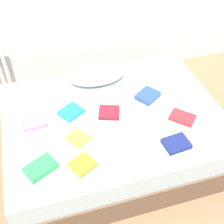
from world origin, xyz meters
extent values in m
plane|color=#93704C|center=(0.00, 0.00, 0.00)|extent=(8.00, 8.00, 0.00)
cube|color=brown|center=(0.00, 0.00, 0.14)|extent=(2.00, 1.50, 0.28)
cube|color=silver|center=(0.00, 0.00, 0.39)|extent=(1.96, 1.46, 0.22)
cylinder|color=white|center=(-1.00, 1.20, 0.38)|extent=(0.04, 0.04, 0.56)
cylinder|color=white|center=(-0.93, 1.20, 0.38)|extent=(0.04, 0.04, 0.56)
ellipsoid|color=white|center=(-0.02, 0.53, 0.58)|extent=(0.57, 0.33, 0.16)
cube|color=red|center=(0.57, -0.24, 0.52)|extent=(0.25, 0.25, 0.04)
cube|color=#2847B7|center=(0.38, 0.13, 0.52)|extent=(0.26, 0.25, 0.05)
cube|color=#8CC638|center=(-0.37, -0.21, 0.51)|extent=(0.22, 0.23, 0.02)
cube|color=teal|center=(-0.37, 0.12, 0.52)|extent=(0.25, 0.25, 0.04)
cube|color=maroon|center=(-0.04, 0.01, 0.52)|extent=(0.23, 0.22, 0.04)
cube|color=pink|center=(-0.70, 0.08, 0.52)|extent=(0.22, 0.18, 0.04)
cube|color=navy|center=(0.38, -0.50, 0.52)|extent=(0.22, 0.18, 0.04)
cube|color=green|center=(-0.70, -0.43, 0.53)|extent=(0.28, 0.24, 0.05)
cube|color=orange|center=(-0.39, -0.48, 0.52)|extent=(0.23, 0.22, 0.04)
camera|label=1|loc=(-0.57, -1.87, 2.38)|focal=47.97mm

